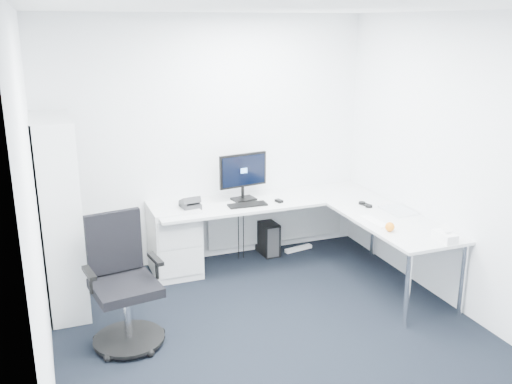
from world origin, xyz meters
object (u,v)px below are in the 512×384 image
object	(u,v)px
bookshelf	(60,215)
task_chair	(125,284)
l_desk	(279,241)
monitor	(244,176)
laptop	(399,199)

from	to	relation	value
bookshelf	task_chair	xyz separation A→B (m)	(0.43, -0.92, -0.36)
l_desk	task_chair	xyz separation A→B (m)	(-1.74, -0.87, 0.19)
bookshelf	l_desk	bearing A→B (deg)	-1.32
task_chair	monitor	world-z (taller)	monitor
monitor	laptop	size ratio (longest dim) A/B	1.47
task_chair	l_desk	bearing A→B (deg)	17.37
bookshelf	monitor	distance (m)	1.96
task_chair	laptop	size ratio (longest dim) A/B	2.90
l_desk	task_chair	world-z (taller)	task_chair
monitor	task_chair	bearing A→B (deg)	-147.77
l_desk	bookshelf	distance (m)	2.24
l_desk	task_chair	distance (m)	1.95
task_chair	laptop	distance (m)	2.88
task_chair	laptop	bearing A→B (deg)	-2.23
l_desk	laptop	world-z (taller)	laptop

